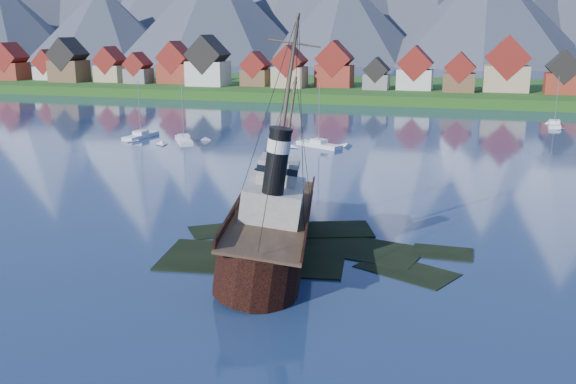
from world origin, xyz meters
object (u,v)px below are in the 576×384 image
(tugboat_wreck, at_px, (272,220))
(sailboat_f, at_px, (184,141))
(sailboat_e, at_px, (554,125))
(sailboat_c, at_px, (319,146))
(sailboat_a, at_px, (141,136))

(tugboat_wreck, bearing_deg, sailboat_f, 110.93)
(sailboat_f, bearing_deg, sailboat_e, -1.14)
(tugboat_wreck, xyz_separation_m, sailboat_f, (-36.37, 56.16, -2.84))
(tugboat_wreck, bearing_deg, sailboat_c, 86.88)
(sailboat_c, relative_size, sailboat_f, 0.97)
(sailboat_a, xyz_separation_m, sailboat_e, (84.92, 41.66, -0.01))
(sailboat_a, bearing_deg, sailboat_c, 4.64)
(sailboat_c, height_order, sailboat_f, sailboat_f)
(sailboat_e, bearing_deg, tugboat_wreck, -106.39)
(sailboat_a, xyz_separation_m, sailboat_c, (38.33, -0.12, 0.01))
(sailboat_c, bearing_deg, sailboat_e, -20.23)
(sailboat_c, bearing_deg, sailboat_a, 117.69)
(sailboat_c, distance_m, sailboat_f, 27.31)
(tugboat_wreck, height_order, sailboat_f, tugboat_wreck)
(sailboat_c, height_order, sailboat_e, sailboat_c)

